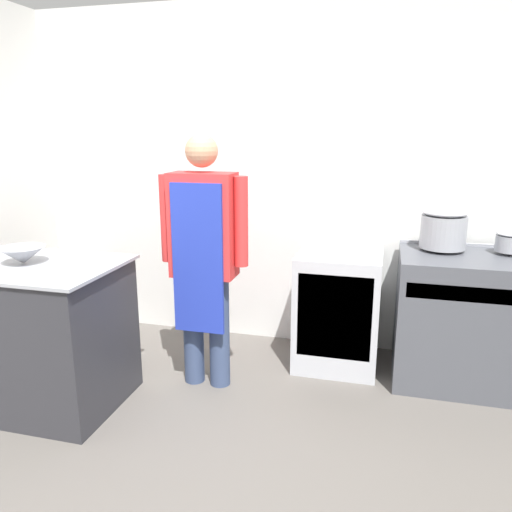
% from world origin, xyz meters
% --- Properties ---
extents(ground_plane, '(14.00, 14.00, 0.00)m').
position_xyz_m(ground_plane, '(0.00, 0.00, 0.00)').
color(ground_plane, '#5B5651').
extents(wall_back, '(8.00, 0.05, 2.70)m').
position_xyz_m(wall_back, '(0.00, 1.96, 1.35)').
color(wall_back, white).
rests_on(wall_back, ground_plane).
extents(prep_counter, '(1.31, 0.77, 0.93)m').
position_xyz_m(prep_counter, '(-1.35, 0.55, 0.47)').
color(prep_counter, '#2D2D33').
rests_on(prep_counter, ground_plane).
extents(stove, '(1.02, 0.68, 0.93)m').
position_xyz_m(stove, '(1.50, 1.54, 0.46)').
color(stove, '#4C4F56').
rests_on(stove, ground_plane).
extents(fridge_unit, '(0.60, 0.62, 0.87)m').
position_xyz_m(fridge_unit, '(0.57, 1.60, 0.43)').
color(fridge_unit, silver).
rests_on(fridge_unit, ground_plane).
extents(person_cook, '(0.60, 0.24, 1.71)m').
position_xyz_m(person_cook, '(-0.28, 1.04, 0.97)').
color(person_cook, '#38476B').
rests_on(person_cook, ground_plane).
extents(mixing_bowl, '(0.28, 0.28, 0.10)m').
position_xyz_m(mixing_bowl, '(-1.28, 0.55, 0.99)').
color(mixing_bowl, '#9EA0A8').
rests_on(mixing_bowl, prep_counter).
extents(stock_pot, '(0.31, 0.31, 0.28)m').
position_xyz_m(stock_pot, '(1.27, 1.66, 1.07)').
color(stock_pot, '#9EA0A8').
rests_on(stock_pot, stove).
extents(sauce_pot, '(0.19, 0.19, 0.14)m').
position_xyz_m(sauce_pot, '(1.70, 1.66, 1.00)').
color(sauce_pot, '#9EA0A8').
rests_on(sauce_pot, stove).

